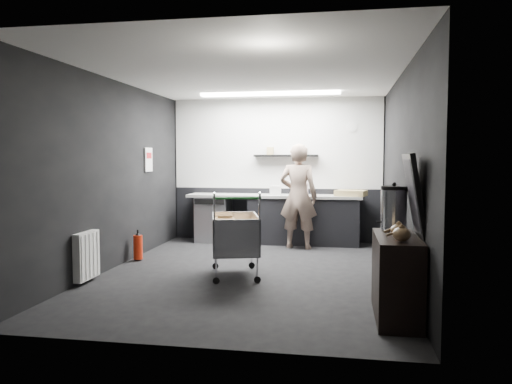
# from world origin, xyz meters

# --- Properties ---
(floor) EXTENTS (5.50, 5.50, 0.00)m
(floor) POSITION_xyz_m (0.00, 0.00, 0.00)
(floor) COLOR black
(floor) RESTS_ON ground
(ceiling) EXTENTS (5.50, 5.50, 0.00)m
(ceiling) POSITION_xyz_m (0.00, 0.00, 2.70)
(ceiling) COLOR white
(ceiling) RESTS_ON wall_back
(wall_back) EXTENTS (5.50, 0.00, 5.50)m
(wall_back) POSITION_xyz_m (0.00, 2.75, 1.35)
(wall_back) COLOR black
(wall_back) RESTS_ON floor
(wall_front) EXTENTS (5.50, 0.00, 5.50)m
(wall_front) POSITION_xyz_m (0.00, -2.75, 1.35)
(wall_front) COLOR black
(wall_front) RESTS_ON floor
(wall_left) EXTENTS (0.00, 5.50, 5.50)m
(wall_left) POSITION_xyz_m (-2.00, 0.00, 1.35)
(wall_left) COLOR black
(wall_left) RESTS_ON floor
(wall_right) EXTENTS (0.00, 5.50, 5.50)m
(wall_right) POSITION_xyz_m (2.00, 0.00, 1.35)
(wall_right) COLOR black
(wall_right) RESTS_ON floor
(kitchen_wall_panel) EXTENTS (3.95, 0.02, 1.70)m
(kitchen_wall_panel) POSITION_xyz_m (0.00, 2.73, 1.85)
(kitchen_wall_panel) COLOR silver
(kitchen_wall_panel) RESTS_ON wall_back
(dado_panel) EXTENTS (3.95, 0.02, 1.00)m
(dado_panel) POSITION_xyz_m (0.00, 2.73, 0.50)
(dado_panel) COLOR black
(dado_panel) RESTS_ON wall_back
(floating_shelf) EXTENTS (1.20, 0.22, 0.04)m
(floating_shelf) POSITION_xyz_m (0.20, 2.62, 1.62)
(floating_shelf) COLOR black
(floating_shelf) RESTS_ON wall_back
(wall_clock) EXTENTS (0.20, 0.03, 0.20)m
(wall_clock) POSITION_xyz_m (1.40, 2.72, 2.15)
(wall_clock) COLOR white
(wall_clock) RESTS_ON wall_back
(poster) EXTENTS (0.02, 0.30, 0.40)m
(poster) POSITION_xyz_m (-1.98, 1.30, 1.55)
(poster) COLOR white
(poster) RESTS_ON wall_left
(poster_red_band) EXTENTS (0.02, 0.22, 0.10)m
(poster_red_band) POSITION_xyz_m (-1.98, 1.30, 1.62)
(poster_red_band) COLOR red
(poster_red_band) RESTS_ON poster
(radiator) EXTENTS (0.10, 0.50, 0.60)m
(radiator) POSITION_xyz_m (-1.94, -0.90, 0.35)
(radiator) COLOR white
(radiator) RESTS_ON wall_left
(ceiling_strip) EXTENTS (2.40, 0.20, 0.04)m
(ceiling_strip) POSITION_xyz_m (0.00, 1.85, 2.67)
(ceiling_strip) COLOR white
(ceiling_strip) RESTS_ON ceiling
(prep_counter) EXTENTS (3.20, 0.61, 0.90)m
(prep_counter) POSITION_xyz_m (0.14, 2.42, 0.46)
(prep_counter) COLOR black
(prep_counter) RESTS_ON floor
(person) EXTENTS (0.71, 0.51, 1.83)m
(person) POSITION_xyz_m (0.49, 1.97, 0.91)
(person) COLOR #C5B09C
(person) RESTS_ON floor
(shopping_cart) EXTENTS (0.84, 1.15, 1.11)m
(shopping_cart) POSITION_xyz_m (-0.17, -0.20, 0.53)
(shopping_cart) COLOR silver
(shopping_cart) RESTS_ON floor
(sideboard) EXTENTS (0.46, 1.09, 1.63)m
(sideboard) POSITION_xyz_m (1.79, -1.62, 0.52)
(sideboard) COLOR black
(sideboard) RESTS_ON floor
(fire_extinguisher) EXTENTS (0.14, 0.14, 0.46)m
(fire_extinguisher) POSITION_xyz_m (-1.85, 0.50, 0.22)
(fire_extinguisher) COLOR red
(fire_extinguisher) RESTS_ON floor
(cardboard_box) EXTENTS (0.60, 0.51, 0.10)m
(cardboard_box) POSITION_xyz_m (1.40, 2.37, 0.95)
(cardboard_box) COLOR tan
(cardboard_box) RESTS_ON prep_counter
(pink_tub) EXTENTS (0.22, 0.22, 0.22)m
(pink_tub) POSITION_xyz_m (0.52, 2.42, 1.01)
(pink_tub) COLOR beige
(pink_tub) RESTS_ON prep_counter
(white_container) EXTENTS (0.22, 0.19, 0.17)m
(white_container) POSITION_xyz_m (0.03, 2.37, 0.98)
(white_container) COLOR white
(white_container) RESTS_ON prep_counter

